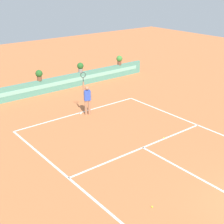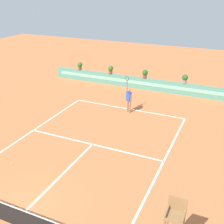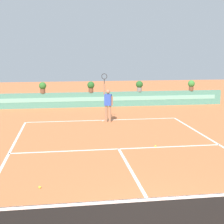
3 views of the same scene
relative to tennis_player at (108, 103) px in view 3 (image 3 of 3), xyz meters
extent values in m
plane|color=#C66B3D|center=(-0.24, -5.37, -1.05)|extent=(60.00, 60.00, 0.00)
cube|color=white|center=(-0.24, 0.52, -1.05)|extent=(8.22, 0.10, 0.01)
cube|color=white|center=(-0.24, -4.97, -1.05)|extent=(8.22, 0.10, 0.01)
cube|color=white|center=(-0.24, -8.17, -1.05)|extent=(0.10, 6.40, 0.01)
cube|color=white|center=(-4.35, -5.43, -1.05)|extent=(0.10, 11.89, 0.01)
cube|color=white|center=(3.87, -5.43, -1.05)|extent=(0.10, 11.89, 0.01)
cube|color=white|center=(-0.24, 0.42, -1.05)|extent=(0.10, 0.20, 0.01)
cube|color=black|center=(-0.24, -11.37, -0.57)|extent=(8.82, 0.02, 0.95)
cube|color=white|center=(-0.24, -11.37, -0.13)|extent=(8.82, 0.03, 0.06)
cube|color=#4C8E7A|center=(-0.24, 5.02, -0.55)|extent=(18.00, 0.20, 1.00)
cube|color=#7ABCA8|center=(-0.24, 4.91, -0.50)|extent=(17.10, 0.01, 0.28)
cylinder|color=#9E7051|center=(0.10, -0.04, -0.60)|extent=(0.14, 0.14, 0.90)
cylinder|color=#9E7051|center=(-0.09, 0.04, -0.60)|extent=(0.14, 0.14, 0.90)
cube|color=#2D4CB7|center=(0.01, 0.00, 0.15)|extent=(0.42, 0.34, 0.60)
sphere|color=#9E7051|center=(0.01, 0.00, 0.58)|extent=(0.22, 0.22, 0.22)
cylinder|color=#9E7051|center=(-0.18, 0.08, 0.70)|extent=(0.09, 0.09, 0.55)
cylinder|color=black|center=(-0.18, 0.08, 1.12)|extent=(0.04, 0.04, 0.24)
torus|color=#262626|center=(-0.18, 0.08, 1.38)|extent=(0.30, 0.15, 0.31)
cylinder|color=#9E7051|center=(0.21, -0.09, 0.10)|extent=(0.09, 0.09, 0.50)
sphere|color=#CCE033|center=(1.23, -4.93, -1.02)|extent=(0.07, 0.07, 0.07)
sphere|color=#CCE033|center=(-3.01, -8.36, -1.02)|extent=(0.07, 0.07, 0.07)
cylinder|color=gray|center=(2.84, 5.02, 0.09)|extent=(0.32, 0.32, 0.28)
sphere|color=#235B23|center=(2.84, 5.02, 0.43)|extent=(0.48, 0.48, 0.48)
cylinder|color=brown|center=(6.57, 5.02, 0.09)|extent=(0.32, 0.32, 0.28)
sphere|color=#387F33|center=(6.57, 5.02, 0.43)|extent=(0.48, 0.48, 0.48)
cylinder|color=brown|center=(-0.49, 5.02, 0.09)|extent=(0.32, 0.32, 0.28)
sphere|color=#235B23|center=(-0.49, 5.02, 0.43)|extent=(0.48, 0.48, 0.48)
cylinder|color=brown|center=(-3.66, 5.02, 0.09)|extent=(0.32, 0.32, 0.28)
sphere|color=#2D6B28|center=(-3.66, 5.02, 0.43)|extent=(0.48, 0.48, 0.48)
camera|label=1|loc=(-9.89, -14.75, 6.40)|focal=52.30mm
camera|label=2|loc=(6.45, -17.13, 7.18)|focal=45.52mm
camera|label=3|loc=(-2.28, -17.16, 2.67)|focal=53.25mm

